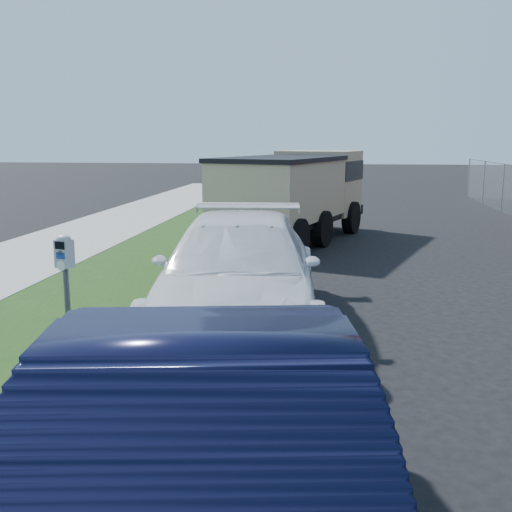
# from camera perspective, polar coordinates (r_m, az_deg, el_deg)

# --- Properties ---
(ground) EXTENTS (120.00, 120.00, 0.00)m
(ground) POSITION_cam_1_polar(r_m,az_deg,el_deg) (8.09, 9.04, -8.58)
(ground) COLOR black
(ground) RESTS_ON ground
(streetside) EXTENTS (6.12, 50.00, 0.15)m
(streetside) POSITION_cam_1_polar(r_m,az_deg,el_deg) (11.30, -20.76, -3.14)
(streetside) COLOR gray
(streetside) RESTS_ON ground
(parking_meter) EXTENTS (0.23, 0.19, 1.49)m
(parking_meter) POSITION_cam_1_polar(r_m,az_deg,el_deg) (7.27, -17.71, -1.24)
(parking_meter) COLOR #3F4247
(parking_meter) RESTS_ON ground
(white_wagon) EXTENTS (2.76, 5.72, 1.61)m
(white_wagon) POSITION_cam_1_polar(r_m,az_deg,el_deg) (8.62, -1.57, -1.65)
(white_wagon) COLOR white
(white_wagon) RESTS_ON ground
(dump_truck) EXTENTS (4.02, 6.42, 2.37)m
(dump_truck) POSITION_cam_1_polar(r_m,az_deg,el_deg) (16.31, 3.73, 6.23)
(dump_truck) COLOR black
(dump_truck) RESTS_ON ground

